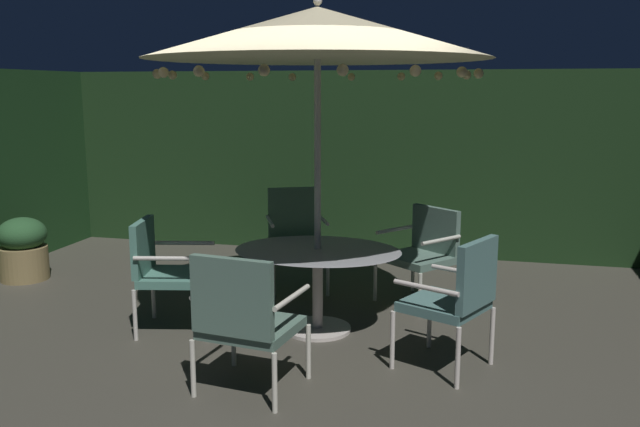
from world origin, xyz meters
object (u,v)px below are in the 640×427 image
at_px(patio_umbrella, 317,34).
at_px(patio_chair_south, 244,316).
at_px(potted_plant_back_center, 23,248).
at_px(patio_chair_southeast, 165,267).
at_px(patio_chair_north, 457,294).
at_px(patio_chair_east, 295,231).
at_px(patio_dining_table, 318,266).
at_px(patio_chair_northeast, 424,248).

xyz_separation_m(patio_umbrella, patio_chair_south, (-0.19, -1.31, -1.94)).
bearing_deg(potted_plant_back_center, patio_chair_southeast, -25.33).
bearing_deg(patio_chair_north, patio_chair_southeast, 173.22).
height_order(patio_chair_north, patio_chair_east, patio_chair_east).
height_order(patio_chair_southeast, patio_chair_south, patio_chair_south).
height_order(patio_dining_table, patio_chair_southeast, patio_chair_southeast).
bearing_deg(patio_dining_table, patio_umbrella, -153.16).
bearing_deg(patio_chair_southeast, potted_plant_back_center, 154.67).
xyz_separation_m(patio_chair_east, potted_plant_back_center, (-2.97, -0.43, -0.25)).
xyz_separation_m(patio_umbrella, patio_chair_northeast, (0.81, 1.02, -1.96)).
relative_size(patio_umbrella, patio_chair_southeast, 2.90).
bearing_deg(patio_umbrella, patio_chair_northeast, 51.57).
height_order(patio_umbrella, patio_chair_southeast, patio_umbrella).
distance_m(patio_chair_north, patio_chair_east, 2.47).
bearing_deg(patio_chair_east, patio_chair_south, -82.10).
relative_size(patio_dining_table, patio_chair_east, 1.38).
relative_size(patio_umbrella, potted_plant_back_center, 4.06).
xyz_separation_m(patio_chair_southeast, patio_chair_south, (1.10, -1.03, -0.00)).
relative_size(patio_chair_east, patio_chair_south, 1.04).
height_order(patio_dining_table, patio_umbrella, patio_umbrella).
distance_m(patio_chair_north, patio_chair_southeast, 2.49).
bearing_deg(patio_chair_northeast, patio_chair_north, -76.85).
bearing_deg(patio_chair_south, patio_dining_table, 81.80).
bearing_deg(potted_plant_back_center, patio_dining_table, -12.48).
bearing_deg(patio_chair_south, patio_chair_northeast, 66.77).
relative_size(patio_chair_south, potted_plant_back_center, 1.45).
bearing_deg(patio_chair_north, patio_chair_south, -151.68).
height_order(patio_chair_north, patio_chair_south, patio_chair_north).
distance_m(patio_dining_table, potted_plant_back_center, 3.59).
xyz_separation_m(patio_dining_table, potted_plant_back_center, (-3.50, 0.78, -0.22)).
bearing_deg(potted_plant_back_center, patio_chair_northeast, 3.31).
bearing_deg(patio_chair_northeast, potted_plant_back_center, -176.69).
xyz_separation_m(patio_dining_table, patio_chair_north, (1.19, -0.57, 0.01)).
distance_m(patio_dining_table, patio_chair_east, 1.32).
bearing_deg(patio_umbrella, potted_plant_back_center, 167.52).
relative_size(patio_dining_table, patio_chair_south, 1.43).
bearing_deg(patio_chair_northeast, patio_chair_south, -113.23).
distance_m(patio_chair_north, patio_chair_south, 1.56).
relative_size(patio_chair_east, potted_plant_back_center, 1.51).
height_order(patio_umbrella, potted_plant_back_center, patio_umbrella).
height_order(patio_chair_northeast, patio_chair_east, patio_chair_east).
distance_m(patio_umbrella, patio_chair_southeast, 2.34).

